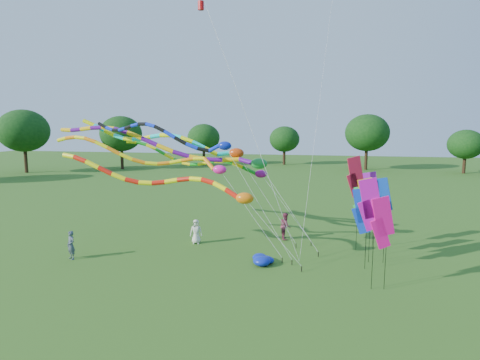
% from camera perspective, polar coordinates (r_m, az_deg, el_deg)
% --- Properties ---
extents(ground, '(160.00, 160.00, 0.00)m').
position_cam_1_polar(ground, '(19.01, -0.05, -15.80)').
color(ground, '#285D18').
rests_on(ground, ground).
extents(tree_ring, '(117.58, 121.24, 9.43)m').
position_cam_1_polar(tree_ring, '(23.18, 7.28, 2.09)').
color(tree_ring, '#382314').
rests_on(tree_ring, ground).
extents(tube_kite_red, '(13.88, 1.44, 6.47)m').
position_cam_1_polar(tube_kite_red, '(22.69, -9.01, -0.39)').
color(tube_kite_red, black).
rests_on(tube_kite_red, ground).
extents(tube_kite_orange, '(13.61, 1.01, 7.50)m').
position_cam_1_polar(tube_kite_orange, '(23.73, -11.77, 3.16)').
color(tube_kite_orange, black).
rests_on(tube_kite_orange, ground).
extents(tube_kite_purple, '(18.25, 3.61, 8.23)m').
position_cam_1_polar(tube_kite_purple, '(26.13, -9.71, 4.67)').
color(tube_kite_purple, black).
rests_on(tube_kite_purple, ground).
extents(tube_kite_blue, '(13.05, 3.61, 8.30)m').
position_cam_1_polar(tube_kite_blue, '(24.39, -9.85, 6.10)').
color(tube_kite_blue, black).
rests_on(tube_kite_blue, ground).
extents(tube_kite_cyan, '(14.80, 1.92, 8.44)m').
position_cam_1_polar(tube_kite_cyan, '(26.46, -9.13, 5.32)').
color(tube_kite_cyan, black).
rests_on(tube_kite_cyan, ground).
extents(tube_kite_green, '(13.11, 2.36, 7.01)m').
position_cam_1_polar(tube_kite_green, '(27.21, -4.54, 2.53)').
color(tube_kite_green, black).
rests_on(tube_kite_green, ground).
extents(banner_pole_violet, '(1.14, 0.39, 4.79)m').
position_cam_1_polar(banner_pole_violet, '(25.84, 18.09, -1.57)').
color(banner_pole_violet, black).
rests_on(banner_pole_violet, ground).
extents(banner_pole_blue_b, '(1.12, 0.47, 4.79)m').
position_cam_1_polar(banner_pole_blue_b, '(23.25, 19.49, -2.70)').
color(banner_pole_blue_b, black).
rests_on(banner_pole_blue_b, ground).
extents(banner_pole_green, '(1.14, 0.37, 4.19)m').
position_cam_1_polar(banner_pole_green, '(24.02, 17.07, -3.69)').
color(banner_pole_green, black).
rests_on(banner_pole_green, ground).
extents(banner_pole_red, '(1.10, 0.52, 5.79)m').
position_cam_1_polar(banner_pole_red, '(24.81, 16.06, 0.42)').
color(banner_pole_red, black).
rests_on(banner_pole_red, ground).
extents(banner_pole_blue_a, '(1.15, 0.35, 4.39)m').
position_cam_1_polar(banner_pole_blue_a, '(21.99, 17.01, -4.23)').
color(banner_pole_blue_a, black).
rests_on(banner_pole_blue_a, ground).
extents(banner_pole_magenta_b, '(1.14, 0.38, 4.45)m').
position_cam_1_polar(banner_pole_magenta_b, '(19.49, 19.57, -5.77)').
color(banner_pole_magenta_b, black).
rests_on(banner_pole_magenta_b, ground).
extents(banner_pole_orange, '(1.16, 0.21, 4.79)m').
position_cam_1_polar(banner_pole_orange, '(22.97, 17.57, -2.75)').
color(banner_pole_orange, black).
rests_on(banner_pole_orange, ground).
extents(banner_pole_magenta_a, '(1.16, 0.25, 5.29)m').
position_cam_1_polar(banner_pole_magenta_a, '(19.16, 17.98, -3.39)').
color(banner_pole_magenta_a, black).
rests_on(banner_pole_magenta_a, ground).
extents(blue_nylon_heap, '(1.49, 1.84, 0.53)m').
position_cam_1_polar(blue_nylon_heap, '(22.55, 3.17, -11.21)').
color(blue_nylon_heap, '#0D22A9').
rests_on(blue_nylon_heap, ground).
extents(person_a, '(0.84, 0.63, 1.57)m').
position_cam_1_polar(person_a, '(26.09, -6.27, -7.29)').
color(person_a, silver).
rests_on(person_a, ground).
extents(person_b, '(0.71, 0.63, 1.63)m').
position_cam_1_polar(person_b, '(24.98, -22.91, -8.53)').
color(person_b, '#404A59').
rests_on(person_b, ground).
extents(person_c, '(0.86, 1.00, 1.79)m').
position_cam_1_polar(person_c, '(27.03, 6.47, -6.51)').
color(person_c, brown).
rests_on(person_c, ground).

